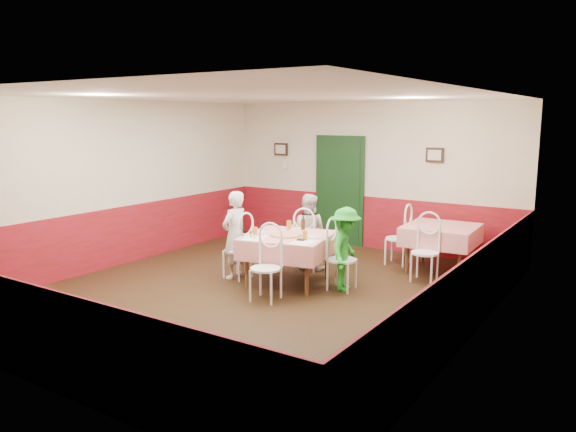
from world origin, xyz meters
The scene contains 39 objects.
floor centered at (0.00, 0.00, 0.00)m, with size 7.00×7.00×0.00m, color black.
ceiling centered at (0.00, 0.00, 2.80)m, with size 7.00×7.00×0.00m, color white.
back_wall centered at (0.00, 3.50, 1.40)m, with size 6.00×0.10×2.80m, color beige.
front_wall centered at (0.00, -3.50, 1.40)m, with size 6.00×0.10×2.80m, color beige.
left_wall centered at (-3.00, 0.00, 1.40)m, with size 0.10×7.00×2.80m, color beige.
right_wall centered at (3.00, 0.00, 1.40)m, with size 0.10×7.00×2.80m, color beige.
wainscot_back centered at (0.00, 3.48, 0.50)m, with size 6.00×0.03×1.00m, color maroon.
wainscot_front centered at (0.00, -3.48, 0.50)m, with size 6.00×0.03×1.00m, color maroon.
wainscot_left centered at (-2.98, 0.00, 0.50)m, with size 0.03×7.00×1.00m, color maroon.
wainscot_right centered at (2.98, 0.00, 0.50)m, with size 0.03×7.00×1.00m, color maroon.
door centered at (-0.60, 3.45, 1.05)m, with size 0.96×0.06×2.10m, color black.
picture_left centered at (-2.00, 3.45, 1.85)m, with size 0.32×0.03×0.26m, color black.
picture_right centered at (1.30, 3.45, 1.85)m, with size 0.32×0.03×0.26m, color black.
thermostat centered at (-1.90, 3.45, 1.50)m, with size 0.10×0.03×0.10m, color white.
main_table centered at (0.06, 0.58, 0.38)m, with size 1.22×1.22×0.77m, color red.
second_table centered at (1.76, 2.59, 0.38)m, with size 1.12×1.12×0.77m, color red.
chair_left centered at (-0.77, 0.41, 0.45)m, with size 0.42×0.42×0.90m, color white, non-canonical shape.
chair_right centered at (0.89, 0.76, 0.45)m, with size 0.42×0.42×0.90m, color white, non-canonical shape.
chair_far centered at (-0.12, 1.41, 0.45)m, with size 0.42×0.42×0.90m, color white, non-canonical shape.
chair_near centered at (0.23, -0.25, 0.45)m, with size 0.42×0.42×0.90m, color white, non-canonical shape.
chair_second_a centered at (1.01, 2.59, 0.45)m, with size 0.42×0.42×0.90m, color white, non-canonical shape.
chair_second_b centered at (1.76, 1.84, 0.45)m, with size 0.42×0.42×0.90m, color white, non-canonical shape.
pizza centered at (0.07, 0.51, 0.78)m, with size 0.45×0.45×0.03m, color #B74723.
plate_left centered at (-0.38, 0.48, 0.77)m, with size 0.25×0.25×0.01m, color white.
plate_right centered at (0.48, 0.64, 0.77)m, with size 0.25×0.25×0.01m, color white.
plate_far centered at (-0.02, 0.99, 0.77)m, with size 0.25×0.25×0.01m, color white.
glass_a centered at (-0.31, 0.25, 0.83)m, with size 0.07×0.07×0.13m, color #BF7219.
glass_b centered at (0.46, 0.42, 0.82)m, with size 0.07×0.07×0.13m, color #BF7219.
glass_c centered at (-0.15, 0.93, 0.83)m, with size 0.08×0.08×0.14m, color #BF7219.
beer_bottle centered at (0.07, 0.99, 0.87)m, with size 0.06×0.06×0.22m, color #381C0A.
shaker_a centered at (-0.27, 0.11, 0.81)m, with size 0.04×0.04×0.09m, color silver.
shaker_b centered at (-0.17, 0.06, 0.81)m, with size 0.04×0.04×0.09m, color silver.
shaker_c centered at (-0.32, 0.15, 0.81)m, with size 0.04×0.04×0.09m, color #B23319.
menu_left centered at (-0.23, 0.12, 0.76)m, with size 0.30×0.40×0.00m, color white.
menu_right centered at (0.52, 0.27, 0.76)m, with size 0.30×0.40×0.00m, color white.
wallet centered at (0.43, 0.36, 0.77)m, with size 0.11×0.09×0.02m, color black.
diner_left centered at (-0.82, 0.40, 0.69)m, with size 0.50×0.33×1.38m, color gray.
diner_far centered at (-0.13, 1.46, 0.64)m, with size 0.62×0.48×1.27m, color gray.
diner_right centered at (0.94, 0.77, 0.62)m, with size 0.80×0.46×1.23m, color gray.
Camera 1 is at (4.60, -6.35, 2.51)m, focal length 35.00 mm.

